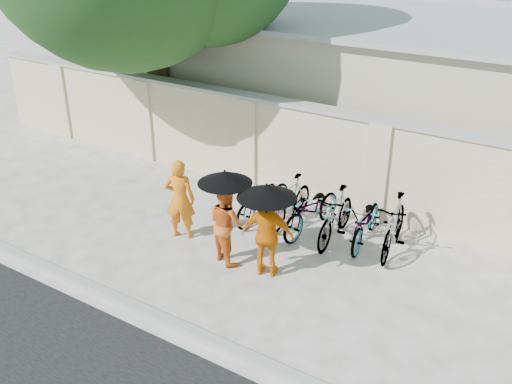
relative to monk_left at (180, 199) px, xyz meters
The scene contains 15 objects.
ground 1.22m from the monk_left, 30.37° to the right, with size 80.00×80.00×0.00m, color silver.
kerb 2.43m from the monk_left, 69.63° to the right, with size 40.00×0.16×0.12m, color #989898.
compound_wall 3.28m from the monk_left, 56.48° to the left, with size 20.00×0.30×2.00m, color beige.
building_behind 7.15m from the monk_left, 66.73° to the left, with size 14.00×6.00×3.20m, color #B2AC9D.
monk_left is the anchor object (origin of this frame).
monk_center 1.21m from the monk_left, ahead, with size 0.70×0.54×1.44m, color #D5601A.
parasol_center 1.54m from the monk_left, 13.01° to the right, with size 0.92×0.92×0.93m.
monk_right 2.06m from the monk_left, ahead, with size 0.89×0.37×1.51m, color orange.
parasol_right 2.24m from the monk_left, ahead, with size 0.97×0.97×0.86m.
bike_0 1.75m from the monk_left, 56.32° to the left, with size 0.58×1.67×0.88m, color #9E9EA3.
bike_1 2.18m from the monk_left, 47.04° to the left, with size 0.44×1.57×0.95m, color #9E9EA3.
bike_2 2.51m from the monk_left, 36.76° to the left, with size 0.61×1.75×0.92m, color #9E9EA3.
bike_3 2.90m from the monk_left, 29.46° to the left, with size 0.47×1.68×1.01m, color #9E9EA3.
bike_4 3.47m from the monk_left, 28.39° to the left, with size 0.57×1.64×0.86m, color #9E9EA3.
bike_5 3.92m from the monk_left, 24.66° to the left, with size 0.49×1.72×1.03m, color #9E9EA3.
Camera 1 is at (5.44, -6.74, 5.47)m, focal length 40.00 mm.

